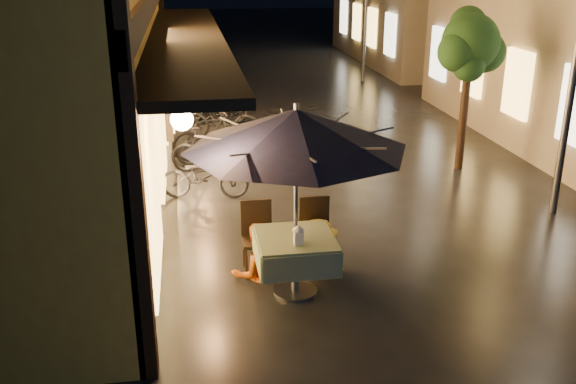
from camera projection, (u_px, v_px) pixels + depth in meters
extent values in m
plane|color=black|center=(423.00, 283.00, 8.43)|extent=(90.00, 90.00, 0.00)
cube|color=black|center=(149.00, 4.00, 10.46)|extent=(0.12, 11.00, 0.35)
cube|color=black|center=(186.00, 37.00, 10.74)|extent=(1.20, 10.50, 0.12)
cube|color=#FFC159|center=(150.00, 185.00, 7.89)|extent=(0.10, 2.20, 2.40)
cube|color=#FFC159|center=(159.00, 117.00, 11.13)|extent=(0.10, 2.20, 2.40)
cube|color=#FFC159|center=(163.00, 80.00, 14.37)|extent=(0.10, 2.20, 2.40)
cube|color=#FFC159|center=(517.00, 84.00, 13.48)|extent=(0.10, 1.00, 1.40)
cube|color=#FFC159|center=(473.00, 67.00, 15.52)|extent=(0.10, 1.00, 1.40)
cube|color=#FFC159|center=(439.00, 54.00, 17.55)|extent=(0.10, 1.00, 1.40)
cube|color=#FFC159|center=(390.00, 35.00, 21.62)|extent=(0.10, 1.00, 1.40)
cube|color=#FFC159|center=(372.00, 28.00, 23.66)|extent=(0.10, 1.00, 1.40)
cube|color=#FFC159|center=(357.00, 22.00, 25.70)|extent=(0.10, 1.00, 1.40)
cube|color=#FFC159|center=(344.00, 17.00, 27.73)|extent=(0.10, 1.00, 1.40)
cylinder|color=black|center=(463.00, 115.00, 12.56)|extent=(0.16, 0.16, 2.20)
sphere|color=black|center=(470.00, 42.00, 12.07)|extent=(1.10, 1.10, 1.10)
sphere|color=black|center=(484.00, 52.00, 12.28)|extent=(0.80, 0.80, 0.80)
sphere|color=black|center=(458.00, 52.00, 11.94)|extent=(0.76, 0.76, 0.76)
sphere|color=black|center=(468.00, 24.00, 12.25)|extent=(0.70, 0.70, 0.70)
sphere|color=black|center=(469.00, 66.00, 11.96)|extent=(0.60, 0.60, 0.60)
cylinder|color=#59595E|center=(571.00, 95.00, 10.02)|extent=(0.12, 0.12, 4.00)
cylinder|color=#59595E|center=(365.00, 20.00, 21.12)|extent=(0.12, 0.12, 4.00)
cylinder|color=#59595E|center=(295.00, 267.00, 8.08)|extent=(0.10, 0.10, 0.72)
cylinder|color=#59595E|center=(295.00, 291.00, 8.20)|extent=(0.56, 0.56, 0.04)
cube|color=#2C4E2A|center=(296.00, 239.00, 7.95)|extent=(0.95, 0.95, 0.06)
cube|color=#2C4E2A|center=(333.00, 248.00, 8.07)|extent=(0.04, 0.95, 0.33)
cube|color=#2C4E2A|center=(258.00, 253.00, 7.93)|extent=(0.04, 0.95, 0.33)
cube|color=#2C4E2A|center=(289.00, 235.00, 8.44)|extent=(0.95, 0.04, 0.33)
cube|color=#2C4E2A|center=(302.00, 268.00, 7.56)|extent=(0.95, 0.04, 0.33)
cylinder|color=#59595E|center=(296.00, 209.00, 7.81)|extent=(0.05, 0.05, 2.30)
cone|color=black|center=(296.00, 129.00, 7.46)|extent=(2.70, 2.70, 0.49)
cylinder|color=#59595E|center=(296.00, 108.00, 7.37)|extent=(0.06, 0.06, 0.12)
cube|color=black|center=(258.00, 241.00, 8.59)|extent=(0.42, 0.42, 0.05)
cube|color=black|center=(256.00, 219.00, 8.68)|extent=(0.42, 0.04, 0.55)
cylinder|color=black|center=(246.00, 264.00, 8.48)|extent=(0.04, 0.04, 0.43)
cylinder|color=black|center=(273.00, 262.00, 8.54)|extent=(0.04, 0.04, 0.43)
cylinder|color=black|center=(244.00, 252.00, 8.82)|extent=(0.04, 0.04, 0.43)
cylinder|color=black|center=(270.00, 250.00, 8.87)|extent=(0.04, 0.04, 0.43)
cube|color=black|center=(316.00, 237.00, 8.71)|extent=(0.42, 0.42, 0.05)
cube|color=black|center=(314.00, 215.00, 8.80)|extent=(0.42, 0.04, 0.55)
cylinder|color=black|center=(306.00, 260.00, 8.60)|extent=(0.04, 0.04, 0.43)
cylinder|color=black|center=(332.00, 258.00, 8.65)|extent=(0.04, 0.04, 0.43)
cylinder|color=black|center=(301.00, 248.00, 8.93)|extent=(0.04, 0.04, 0.43)
cylinder|color=black|center=(326.00, 246.00, 8.99)|extent=(0.04, 0.04, 0.43)
cube|color=white|center=(299.00, 237.00, 7.71)|extent=(0.11, 0.11, 0.18)
cube|color=#FFD88C|center=(299.00, 238.00, 7.71)|extent=(0.07, 0.07, 0.12)
cone|color=white|center=(299.00, 227.00, 7.67)|extent=(0.16, 0.16, 0.07)
imported|color=#DF5A0D|center=(256.00, 225.00, 8.41)|extent=(0.81, 0.69, 1.46)
imported|color=#FAB50D|center=(319.00, 222.00, 8.58)|extent=(0.99, 0.67, 1.40)
imported|color=black|center=(204.00, 176.00, 11.24)|extent=(1.62, 0.79, 0.82)
imported|color=black|center=(209.00, 150.00, 12.58)|extent=(1.57, 0.72, 0.91)
imported|color=black|center=(211.00, 143.00, 13.23)|extent=(1.61, 1.06, 0.80)
imported|color=black|center=(209.00, 135.00, 13.47)|extent=(1.70, 0.97, 0.99)
imported|color=black|center=(221.00, 119.00, 14.82)|extent=(1.91, 1.09, 0.95)
imported|color=black|center=(212.00, 102.00, 16.15)|extent=(1.92, 0.91, 1.11)
imported|color=black|center=(203.00, 106.00, 16.38)|extent=(1.56, 0.61, 0.81)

